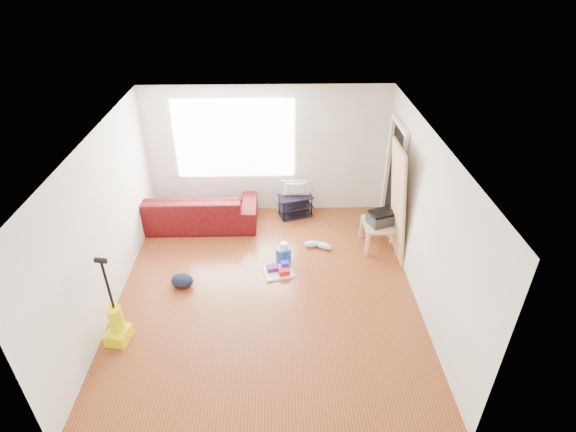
{
  "coord_description": "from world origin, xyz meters",
  "views": [
    {
      "loc": [
        0.18,
        -5.28,
        4.67
      ],
      "look_at": [
        0.34,
        0.6,
        1.0
      ],
      "focal_mm": 28.0,
      "sensor_mm": 36.0,
      "label": 1
    }
  ],
  "objects_px": {
    "side_table": "(380,227)",
    "backpack": "(183,286)",
    "sofa": "(197,224)",
    "tv_stand": "(295,206)",
    "cleaning_tray": "(279,270)",
    "vacuum": "(117,325)",
    "bucket": "(284,260)"
  },
  "relations": [
    {
      "from": "cleaning_tray",
      "to": "tv_stand",
      "type": "bearing_deg",
      "value": 79.42
    },
    {
      "from": "sofa",
      "to": "tv_stand",
      "type": "relative_size",
      "value": 3.29
    },
    {
      "from": "side_table",
      "to": "backpack",
      "type": "relative_size",
      "value": 1.66
    },
    {
      "from": "backpack",
      "to": "vacuum",
      "type": "height_order",
      "value": "vacuum"
    },
    {
      "from": "sofa",
      "to": "vacuum",
      "type": "distance_m",
      "value": 2.93
    },
    {
      "from": "side_table",
      "to": "sofa",
      "type": "bearing_deg",
      "value": 166.75
    },
    {
      "from": "side_table",
      "to": "cleaning_tray",
      "type": "xyz_separation_m",
      "value": [
        -1.76,
        -0.72,
        -0.35
      ]
    },
    {
      "from": "side_table",
      "to": "cleaning_tray",
      "type": "distance_m",
      "value": 1.93
    },
    {
      "from": "backpack",
      "to": "vacuum",
      "type": "distance_m",
      "value": 1.29
    },
    {
      "from": "tv_stand",
      "to": "backpack",
      "type": "height_order",
      "value": "tv_stand"
    },
    {
      "from": "tv_stand",
      "to": "bucket",
      "type": "bearing_deg",
      "value": -116.63
    },
    {
      "from": "cleaning_tray",
      "to": "backpack",
      "type": "xyz_separation_m",
      "value": [
        -1.52,
        -0.28,
        -0.05
      ]
    },
    {
      "from": "bucket",
      "to": "vacuum",
      "type": "distance_m",
      "value": 2.83
    },
    {
      "from": "sofa",
      "to": "side_table",
      "type": "distance_m",
      "value": 3.44
    },
    {
      "from": "tv_stand",
      "to": "cleaning_tray",
      "type": "relative_size",
      "value": 1.34
    },
    {
      "from": "tv_stand",
      "to": "vacuum",
      "type": "xyz_separation_m",
      "value": [
        -2.52,
        -3.12,
        0.02
      ]
    },
    {
      "from": "backpack",
      "to": "vacuum",
      "type": "xyz_separation_m",
      "value": [
        -0.67,
        -1.07,
        0.25
      ]
    },
    {
      "from": "bucket",
      "to": "vacuum",
      "type": "relative_size",
      "value": 0.2
    },
    {
      "from": "tv_stand",
      "to": "vacuum",
      "type": "bearing_deg",
      "value": -145.45
    },
    {
      "from": "backpack",
      "to": "cleaning_tray",
      "type": "bearing_deg",
      "value": 25.15
    },
    {
      "from": "side_table",
      "to": "bucket",
      "type": "relative_size",
      "value": 2.26
    },
    {
      "from": "sofa",
      "to": "vacuum",
      "type": "relative_size",
      "value": 1.75
    },
    {
      "from": "sofa",
      "to": "tv_stand",
      "type": "distance_m",
      "value": 1.93
    },
    {
      "from": "tv_stand",
      "to": "sofa",
      "type": "bearing_deg",
      "value": 171.56
    },
    {
      "from": "backpack",
      "to": "bucket",
      "type": "bearing_deg",
      "value": 35.57
    },
    {
      "from": "backpack",
      "to": "vacuum",
      "type": "relative_size",
      "value": 0.27
    },
    {
      "from": "backpack",
      "to": "vacuum",
      "type": "bearing_deg",
      "value": -107.18
    },
    {
      "from": "tv_stand",
      "to": "backpack",
      "type": "xyz_separation_m",
      "value": [
        -1.85,
        -2.05,
        -0.22
      ]
    },
    {
      "from": "bucket",
      "to": "cleaning_tray",
      "type": "relative_size",
      "value": 0.49
    },
    {
      "from": "side_table",
      "to": "backpack",
      "type": "height_order",
      "value": "side_table"
    },
    {
      "from": "side_table",
      "to": "cleaning_tray",
      "type": "bearing_deg",
      "value": -157.89
    },
    {
      "from": "side_table",
      "to": "vacuum",
      "type": "relative_size",
      "value": 0.44
    }
  ]
}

